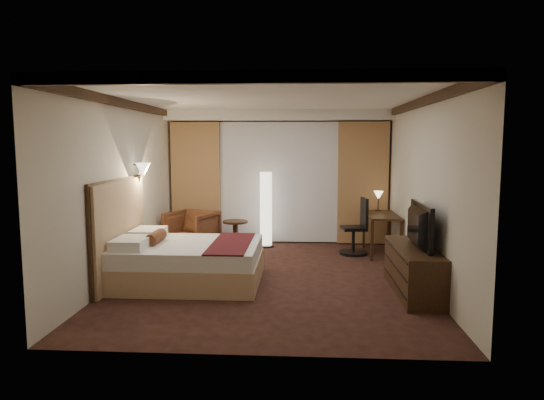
# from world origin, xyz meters

# --- Properties ---
(floor) EXTENTS (4.50, 5.50, 0.01)m
(floor) POSITION_xyz_m (0.00, 0.00, 0.00)
(floor) COLOR black
(floor) RESTS_ON ground
(ceiling) EXTENTS (4.50, 5.50, 0.01)m
(ceiling) POSITION_xyz_m (0.00, 0.00, 2.70)
(ceiling) COLOR white
(ceiling) RESTS_ON back_wall
(back_wall) EXTENTS (4.50, 0.02, 2.70)m
(back_wall) POSITION_xyz_m (0.00, 2.75, 1.35)
(back_wall) COLOR beige
(back_wall) RESTS_ON floor
(left_wall) EXTENTS (0.02, 5.50, 2.70)m
(left_wall) POSITION_xyz_m (-2.25, 0.00, 1.35)
(left_wall) COLOR beige
(left_wall) RESTS_ON floor
(right_wall) EXTENTS (0.02, 5.50, 2.70)m
(right_wall) POSITION_xyz_m (2.25, 0.00, 1.35)
(right_wall) COLOR beige
(right_wall) RESTS_ON floor
(crown_molding) EXTENTS (4.50, 5.50, 0.12)m
(crown_molding) POSITION_xyz_m (0.00, 0.00, 2.64)
(crown_molding) COLOR black
(crown_molding) RESTS_ON ceiling
(soffit) EXTENTS (4.50, 0.50, 0.20)m
(soffit) POSITION_xyz_m (0.00, 2.50, 2.60)
(soffit) COLOR white
(soffit) RESTS_ON ceiling
(curtain_sheer) EXTENTS (2.48, 0.04, 2.45)m
(curtain_sheer) POSITION_xyz_m (0.00, 2.67, 1.25)
(curtain_sheer) COLOR silver
(curtain_sheer) RESTS_ON back_wall
(curtain_left_drape) EXTENTS (1.00, 0.14, 2.45)m
(curtain_left_drape) POSITION_xyz_m (-1.70, 2.61, 1.25)
(curtain_left_drape) COLOR tan
(curtain_left_drape) RESTS_ON back_wall
(curtain_right_drape) EXTENTS (1.00, 0.14, 2.45)m
(curtain_right_drape) POSITION_xyz_m (1.70, 2.61, 1.25)
(curtain_right_drape) COLOR tan
(curtain_right_drape) RESTS_ON back_wall
(wall_sconce) EXTENTS (0.24, 0.24, 0.24)m
(wall_sconce) POSITION_xyz_m (-2.09, 0.47, 1.62)
(wall_sconce) COLOR white
(wall_sconce) RESTS_ON left_wall
(bed) EXTENTS (2.05, 1.60, 0.60)m
(bed) POSITION_xyz_m (-1.17, -0.33, 0.30)
(bed) COLOR white
(bed) RESTS_ON floor
(headboard) EXTENTS (0.12, 1.90, 1.50)m
(headboard) POSITION_xyz_m (-2.20, -0.33, 0.75)
(headboard) COLOR tan
(headboard) RESTS_ON floor
(armchair) EXTENTS (1.05, 1.03, 0.84)m
(armchair) POSITION_xyz_m (-1.62, 1.82, 0.42)
(armchair) COLOR #4F2217
(armchair) RESTS_ON floor
(side_table) EXTENTS (0.49, 0.49, 0.54)m
(side_table) POSITION_xyz_m (-0.82, 2.08, 0.27)
(side_table) COLOR black
(side_table) RESTS_ON floor
(floor_lamp) EXTENTS (0.32, 0.32, 1.50)m
(floor_lamp) POSITION_xyz_m (-0.23, 2.24, 0.75)
(floor_lamp) COLOR white
(floor_lamp) RESTS_ON floor
(desk) EXTENTS (0.55, 1.21, 0.75)m
(desk) POSITION_xyz_m (1.95, 1.72, 0.38)
(desk) COLOR black
(desk) RESTS_ON floor
(desk_lamp) EXTENTS (0.18, 0.18, 0.34)m
(desk_lamp) POSITION_xyz_m (1.95, 2.18, 0.92)
(desk_lamp) COLOR #FFD899
(desk_lamp) RESTS_ON desk
(office_chair) EXTENTS (0.57, 0.57, 1.06)m
(office_chair) POSITION_xyz_m (1.43, 1.67, 0.53)
(office_chair) COLOR black
(office_chair) RESTS_ON floor
(dresser) EXTENTS (0.50, 1.66, 0.65)m
(dresser) POSITION_xyz_m (2.00, -0.65, 0.32)
(dresser) COLOR black
(dresser) RESTS_ON floor
(television) EXTENTS (0.65, 1.12, 0.15)m
(television) POSITION_xyz_m (1.97, -0.65, 0.97)
(television) COLOR black
(television) RESTS_ON dresser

